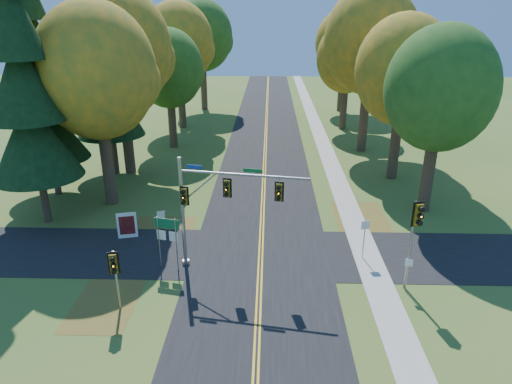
{
  "coord_description": "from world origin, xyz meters",
  "views": [
    {
      "loc": [
        0.44,
        -21.56,
        13.32
      ],
      "look_at": [
        -0.34,
        3.8,
        3.2
      ],
      "focal_mm": 32.0,
      "sensor_mm": 36.0,
      "label": 1
    }
  ],
  "objects_px": {
    "traffic_mast": "(212,200)",
    "east_signal_pole": "(416,224)",
    "route_sign_cluster": "(167,233)",
    "info_kiosk": "(127,225)"
  },
  "relations": [
    {
      "from": "east_signal_pole",
      "to": "route_sign_cluster",
      "type": "xyz_separation_m",
      "value": [
        -12.56,
        1.75,
        -1.57
      ]
    },
    {
      "from": "route_sign_cluster",
      "to": "info_kiosk",
      "type": "bearing_deg",
      "value": 146.46
    },
    {
      "from": "traffic_mast",
      "to": "east_signal_pole",
      "type": "xyz_separation_m",
      "value": [
        10.05,
        -1.86,
        -0.32
      ]
    },
    {
      "from": "east_signal_pole",
      "to": "route_sign_cluster",
      "type": "bearing_deg",
      "value": 156.44
    },
    {
      "from": "east_signal_pole",
      "to": "info_kiosk",
      "type": "bearing_deg",
      "value": 145.91
    },
    {
      "from": "traffic_mast",
      "to": "route_sign_cluster",
      "type": "height_order",
      "value": "traffic_mast"
    },
    {
      "from": "traffic_mast",
      "to": "info_kiosk",
      "type": "height_order",
      "value": "traffic_mast"
    },
    {
      "from": "route_sign_cluster",
      "to": "info_kiosk",
      "type": "xyz_separation_m",
      "value": [
        -3.38,
        3.57,
        -1.34
      ]
    },
    {
      "from": "east_signal_pole",
      "to": "info_kiosk",
      "type": "distance_m",
      "value": 17.05
    },
    {
      "from": "traffic_mast",
      "to": "info_kiosk",
      "type": "distance_m",
      "value": 7.55
    }
  ]
}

